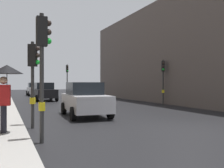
{
  "coord_description": "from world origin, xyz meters",
  "views": [
    {
      "loc": [
        -6.34,
        -7.47,
        1.73
      ],
      "look_at": [
        -0.4,
        6.32,
        1.66
      ],
      "focal_mm": 40.1,
      "sensor_mm": 36.0,
      "label": 1
    }
  ],
  "objects_px": {
    "pedestrian_with_umbrella": "(6,79)",
    "traffic_light_far_median": "(67,75)",
    "traffic_light_near_right": "(33,69)",
    "traffic_light_mid_street": "(163,74)",
    "car_white_compact": "(35,89)",
    "traffic_light_near_left": "(43,54)",
    "car_dark_suv": "(44,92)",
    "car_silver_hatchback": "(85,99)"
  },
  "relations": [
    {
      "from": "traffic_light_near_left",
      "to": "car_white_compact",
      "type": "bearing_deg",
      "value": 84.31
    },
    {
      "from": "traffic_light_near_right",
      "to": "traffic_light_mid_street",
      "type": "relative_size",
      "value": 0.92
    },
    {
      "from": "traffic_light_near_left",
      "to": "car_dark_suv",
      "type": "distance_m",
      "value": 17.84
    },
    {
      "from": "car_white_compact",
      "to": "traffic_light_near_left",
      "type": "bearing_deg",
      "value": -95.69
    },
    {
      "from": "traffic_light_far_median",
      "to": "traffic_light_near_left",
      "type": "relative_size",
      "value": 1.06
    },
    {
      "from": "car_dark_suv",
      "to": "pedestrian_with_umbrella",
      "type": "distance_m",
      "value": 16.77
    },
    {
      "from": "traffic_light_mid_street",
      "to": "car_dark_suv",
      "type": "relative_size",
      "value": 0.84
    },
    {
      "from": "traffic_light_far_median",
      "to": "pedestrian_with_umbrella",
      "type": "distance_m",
      "value": 22.18
    },
    {
      "from": "traffic_light_mid_street",
      "to": "car_silver_hatchback",
      "type": "height_order",
      "value": "traffic_light_mid_street"
    },
    {
      "from": "traffic_light_near_right",
      "to": "traffic_light_near_left",
      "type": "xyz_separation_m",
      "value": [
        0.0,
        -2.54,
        0.29
      ]
    },
    {
      "from": "traffic_light_far_median",
      "to": "car_silver_hatchback",
      "type": "height_order",
      "value": "traffic_light_far_median"
    },
    {
      "from": "traffic_light_mid_street",
      "to": "pedestrian_with_umbrella",
      "type": "xyz_separation_m",
      "value": [
        -11.64,
        -8.18,
        -0.64
      ]
    },
    {
      "from": "traffic_light_near_right",
      "to": "traffic_light_mid_street",
      "type": "distance_m",
      "value": 12.69
    },
    {
      "from": "traffic_light_far_median",
      "to": "traffic_light_mid_street",
      "type": "xyz_separation_m",
      "value": [
        4.77,
        -12.89,
        -0.25
      ]
    },
    {
      "from": "car_dark_suv",
      "to": "pedestrian_with_umbrella",
      "type": "height_order",
      "value": "pedestrian_with_umbrella"
    },
    {
      "from": "car_silver_hatchback",
      "to": "car_dark_suv",
      "type": "relative_size",
      "value": 1.01
    },
    {
      "from": "traffic_light_near_right",
      "to": "traffic_light_near_left",
      "type": "distance_m",
      "value": 2.55
    },
    {
      "from": "traffic_light_mid_street",
      "to": "car_white_compact",
      "type": "distance_m",
      "value": 20.21
    },
    {
      "from": "traffic_light_far_median",
      "to": "pedestrian_with_umbrella",
      "type": "relative_size",
      "value": 1.85
    },
    {
      "from": "pedestrian_with_umbrella",
      "to": "traffic_light_far_median",
      "type": "bearing_deg",
      "value": 71.94
    },
    {
      "from": "traffic_light_near_left",
      "to": "traffic_light_mid_street",
      "type": "distance_m",
      "value": 14.22
    },
    {
      "from": "traffic_light_mid_street",
      "to": "pedestrian_with_umbrella",
      "type": "relative_size",
      "value": 1.68
    },
    {
      "from": "traffic_light_far_median",
      "to": "traffic_light_mid_street",
      "type": "height_order",
      "value": "traffic_light_far_median"
    },
    {
      "from": "traffic_light_near_left",
      "to": "car_silver_hatchback",
      "type": "bearing_deg",
      "value": 60.93
    },
    {
      "from": "traffic_light_far_median",
      "to": "car_silver_hatchback",
      "type": "xyz_separation_m",
      "value": [
        -3.06,
        -17.17,
        -1.85
      ]
    },
    {
      "from": "traffic_light_mid_street",
      "to": "car_silver_hatchback",
      "type": "bearing_deg",
      "value": -151.37
    },
    {
      "from": "car_silver_hatchback",
      "to": "traffic_light_mid_street",
      "type": "bearing_deg",
      "value": 28.63
    },
    {
      "from": "traffic_light_mid_street",
      "to": "traffic_light_near_right",
      "type": "bearing_deg",
      "value": -147.29
    },
    {
      "from": "traffic_light_near_left",
      "to": "car_dark_suv",
      "type": "bearing_deg",
      "value": 81.75
    },
    {
      "from": "traffic_light_mid_street",
      "to": "car_white_compact",
      "type": "bearing_deg",
      "value": 113.07
    },
    {
      "from": "traffic_light_far_median",
      "to": "car_white_compact",
      "type": "bearing_deg",
      "value": 118.96
    },
    {
      "from": "traffic_light_near_right",
      "to": "car_dark_suv",
      "type": "bearing_deg",
      "value": 80.37
    },
    {
      "from": "traffic_light_mid_street",
      "to": "car_silver_hatchback",
      "type": "xyz_separation_m",
      "value": [
        -7.83,
        -4.28,
        -1.6
      ]
    },
    {
      "from": "traffic_light_far_median",
      "to": "car_dark_suv",
      "type": "bearing_deg",
      "value": -125.5
    },
    {
      "from": "car_dark_suv",
      "to": "traffic_light_near_right",
      "type": "bearing_deg",
      "value": -99.63
    },
    {
      "from": "traffic_light_far_median",
      "to": "traffic_light_near_left",
      "type": "xyz_separation_m",
      "value": [
        -5.91,
        -22.29,
        -0.16
      ]
    },
    {
      "from": "car_white_compact",
      "to": "traffic_light_near_right",
      "type": "bearing_deg",
      "value": -96.25
    },
    {
      "from": "car_dark_suv",
      "to": "car_white_compact",
      "type": "bearing_deg",
      "value": 88.72
    },
    {
      "from": "car_silver_hatchback",
      "to": "pedestrian_with_umbrella",
      "type": "distance_m",
      "value": 5.54
    },
    {
      "from": "traffic_light_near_left",
      "to": "traffic_light_far_median",
      "type": "bearing_deg",
      "value": 75.16
    },
    {
      "from": "traffic_light_near_right",
      "to": "traffic_light_far_median",
      "type": "bearing_deg",
      "value": 73.35
    },
    {
      "from": "traffic_light_far_median",
      "to": "car_white_compact",
      "type": "xyz_separation_m",
      "value": [
        -3.13,
        5.65,
        -1.85
      ]
    }
  ]
}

